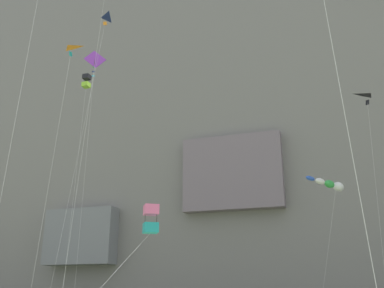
# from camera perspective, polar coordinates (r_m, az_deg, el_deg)

# --- Properties ---
(cliff_face) EXTENTS (180.00, 33.14, 59.99)m
(cliff_face) POSITION_cam_1_polar(r_m,az_deg,el_deg) (73.23, 7.78, 3.88)
(cliff_face) COLOR slate
(cliff_face) RESTS_ON ground
(kite_diamond_upper_mid) EXTENTS (3.75, 4.48, 28.33)m
(kite_diamond_upper_mid) POSITION_cam_1_polar(r_m,az_deg,el_deg) (51.45, -12.53, 10.28)
(kite_diamond_upper_mid) COLOR purple
(kite_diamond_upper_mid) RESTS_ON ground
(kite_delta_near_cliff) EXTENTS (1.36, 1.31, 19.02)m
(kite_delta_near_cliff) POSITION_cam_1_polar(r_m,az_deg,el_deg) (33.93, -16.03, 10.54)
(kite_delta_near_cliff) COLOR orange
(kite_delta_near_cliff) RESTS_ON ground
(kite_delta_upper_left) EXTENTS (2.46, 5.61, 19.36)m
(kite_delta_upper_left) POSITION_cam_1_polar(r_m,az_deg,el_deg) (44.45, 22.27, 5.08)
(kite_delta_upper_left) COLOR black
(kite_delta_upper_left) RESTS_ON ground
(kite_delta_low_right) EXTENTS (1.54, 5.23, 29.61)m
(kite_delta_low_right) POSITION_cam_1_polar(r_m,az_deg,el_deg) (49.23, -11.91, 14.48)
(kite_delta_low_right) COLOR navy
(kite_delta_low_right) RESTS_ON ground
(kite_box_low_center) EXTENTS (2.08, 3.94, 25.75)m
(kite_box_low_center) POSITION_cam_1_polar(r_m,az_deg,el_deg) (52.12, -13.55, 7.86)
(kite_box_low_center) COLOR black
(kite_box_low_center) RESTS_ON ground
(kite_box_far_right) EXTENTS (2.41, 6.52, 6.93)m
(kite_box_far_right) POSITION_cam_1_polar(r_m,az_deg,el_deg) (26.31, -5.37, -9.67)
(kite_box_far_right) COLOR pink
(kite_box_far_right) RESTS_ON ground
(kite_windsock_low_left) EXTENTS (3.23, 5.26, 11.23)m
(kite_windsock_low_left) POSITION_cam_1_polar(r_m,az_deg,el_deg) (39.63, 17.50, -5.02)
(kite_windsock_low_left) COLOR white
(kite_windsock_low_left) RESTS_ON ground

